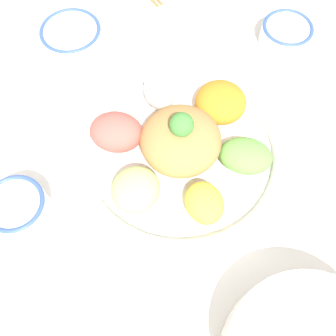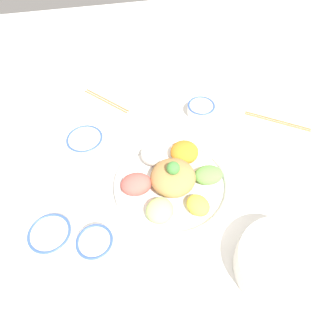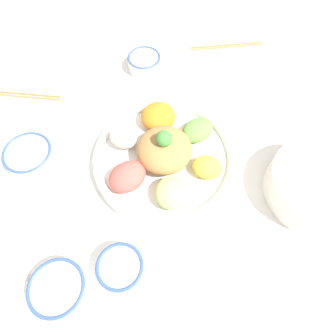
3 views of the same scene
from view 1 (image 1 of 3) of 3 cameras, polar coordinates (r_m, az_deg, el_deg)
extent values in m
plane|color=white|center=(0.64, 0.31, -0.85)|extent=(2.40, 2.40, 0.00)
cylinder|color=white|center=(0.64, 1.74, 2.07)|extent=(0.34, 0.34, 0.02)
torus|color=white|center=(0.63, 1.78, 2.71)|extent=(0.34, 0.34, 0.02)
ellipsoid|color=#B7DB7A|center=(0.58, -4.72, -3.11)|extent=(0.10, 0.10, 0.05)
ellipsoid|color=yellow|center=(0.58, 5.30, -5.06)|extent=(0.08, 0.09, 0.04)
ellipsoid|color=#6BAD4C|center=(0.62, 11.21, 1.75)|extent=(0.08, 0.07, 0.04)
ellipsoid|color=orange|center=(0.66, 7.65, 9.45)|extent=(0.12, 0.12, 0.05)
ellipsoid|color=white|center=(0.66, -1.25, 11.11)|extent=(0.08, 0.08, 0.06)
ellipsoid|color=#E55B51|center=(0.63, -7.50, 5.20)|extent=(0.09, 0.07, 0.05)
ellipsoid|color=#AD7F47|center=(0.61, 1.85, 4.03)|extent=(0.13, 0.13, 0.07)
sphere|color=#478E3D|center=(0.57, 1.99, 6.30)|extent=(0.04, 0.04, 0.04)
cylinder|color=white|center=(0.82, 16.67, 18.01)|extent=(0.10, 0.10, 0.04)
torus|color=#38569E|center=(0.81, 17.02, 18.89)|extent=(0.10, 0.10, 0.01)
cylinder|color=maroon|center=(0.81, 16.97, 18.75)|extent=(0.08, 0.08, 0.00)
cylinder|color=white|center=(0.81, -13.80, 18.11)|extent=(0.12, 0.12, 0.03)
torus|color=#38569E|center=(0.80, -14.01, 18.78)|extent=(0.12, 0.12, 0.01)
cylinder|color=white|center=(0.81, -13.97, 18.64)|extent=(0.10, 0.10, 0.00)
cylinder|color=white|center=(0.63, -20.90, -5.49)|extent=(0.09, 0.09, 0.04)
torus|color=#38569E|center=(0.62, -21.50, -4.82)|extent=(0.09, 0.09, 0.01)
cylinder|color=#5B3319|center=(0.62, -21.42, -4.92)|extent=(0.08, 0.08, 0.00)
camera|label=2|loc=(0.21, -136.64, -7.02)|focal=30.00mm
camera|label=3|loc=(0.25, -84.81, 19.06)|focal=30.00mm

